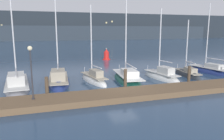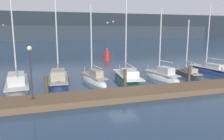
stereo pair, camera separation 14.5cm
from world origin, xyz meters
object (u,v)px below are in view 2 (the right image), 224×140
sailboat_berth_4 (94,80)px  sailboat_berth_8 (209,72)px  sailboat_berth_3 (59,81)px  sailboat_berth_6 (162,78)px  sailboat_berth_2 (17,85)px  sailboat_berth_7 (188,75)px  channel_buoy (107,55)px  sailboat_berth_5 (127,80)px  dock_lamppost (30,64)px

sailboat_berth_4 → sailboat_berth_8: 14.79m
sailboat_berth_3 → sailboat_berth_6: bearing=-8.7°
sailboat_berth_2 → sailboat_berth_7: (18.21, -0.55, -0.08)m
sailboat_berth_3 → channel_buoy: bearing=57.8°
sailboat_berth_5 → dock_lamppost: (-9.03, -4.89, 2.81)m
sailboat_berth_4 → channel_buoy: sailboat_berth_4 is taller
sailboat_berth_7 → dock_lamppost: bearing=-162.8°
sailboat_berth_3 → channel_buoy: 17.80m
sailboat_berth_6 → sailboat_berth_2: bearing=176.2°
sailboat_berth_3 → sailboat_berth_5: 7.00m
sailboat_berth_7 → sailboat_berth_5: bearing=-178.0°
sailboat_berth_2 → dock_lamppost: 6.54m
sailboat_berth_7 → sailboat_berth_8: size_ratio=0.78×
sailboat_berth_7 → sailboat_berth_8: sailboat_berth_8 is taller
sailboat_berth_5 → channel_buoy: size_ratio=5.77×
sailboat_berth_2 → sailboat_berth_8: (22.05, 0.40, -0.06)m
channel_buoy → dock_lamppost: dock_lamppost is taller
sailboat_berth_2 → sailboat_berth_6: size_ratio=1.44×
sailboat_berth_4 → dock_lamppost: (-5.66, -5.65, 2.82)m
sailboat_berth_7 → sailboat_berth_4: bearing=177.4°
sailboat_berth_5 → sailboat_berth_7: size_ratio=1.67×
sailboat_berth_2 → sailboat_berth_5: size_ratio=1.00×
channel_buoy → sailboat_berth_5: bearing=-99.0°
sailboat_berth_5 → sailboat_berth_8: 11.47m
sailboat_berth_2 → sailboat_berth_4: (7.27, -0.05, -0.03)m
sailboat_berth_4 → sailboat_berth_5: bearing=-12.7°
sailboat_berth_5 → sailboat_berth_8: size_ratio=1.30×
sailboat_berth_3 → channel_buoy: (9.47, 15.06, 0.62)m
sailboat_berth_7 → dock_lamppost: sailboat_berth_7 is taller
sailboat_berth_8 → channel_buoy: 17.70m
sailboat_berth_7 → dock_lamppost: 17.62m
sailboat_berth_3 → dock_lamppost: (-2.19, -6.38, 2.82)m
sailboat_berth_2 → sailboat_berth_6: (14.60, -0.97, -0.04)m
sailboat_berth_4 → sailboat_berth_5: size_ratio=0.71×
sailboat_berth_2 → sailboat_berth_8: sailboat_berth_2 is taller
dock_lamppost → channel_buoy: bearing=61.5°
sailboat_berth_3 → channel_buoy: sailboat_berth_3 is taller
sailboat_berth_4 → sailboat_berth_6: bearing=-7.2°
sailboat_berth_3 → sailboat_berth_7: sailboat_berth_3 is taller
sailboat_berth_6 → sailboat_berth_8: size_ratio=0.90×
sailboat_berth_6 → sailboat_berth_4: bearing=172.8°
channel_buoy → dock_lamppost: 24.51m
sailboat_berth_5 → sailboat_berth_6: size_ratio=1.44×
channel_buoy → sailboat_berth_7: bearing=-73.1°
sailboat_berth_5 → sailboat_berth_8: sailboat_berth_5 is taller
channel_buoy → sailboat_berth_2: bearing=-130.1°
channel_buoy → dock_lamppost: size_ratio=0.55×
sailboat_berth_8 → sailboat_berth_5: bearing=-174.0°
sailboat_berth_3 → dock_lamppost: size_ratio=2.65×
sailboat_berth_3 → sailboat_berth_4: 3.55m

